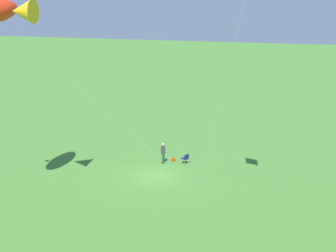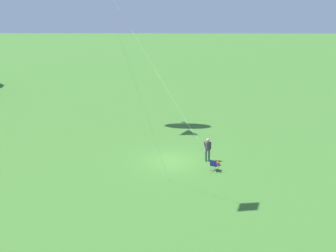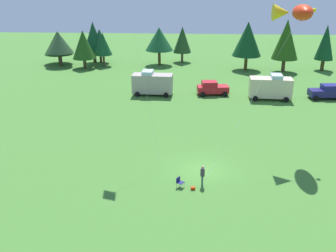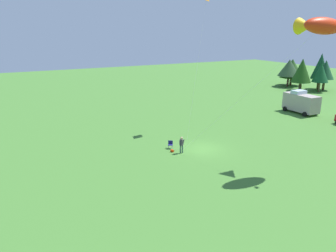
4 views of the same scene
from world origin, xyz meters
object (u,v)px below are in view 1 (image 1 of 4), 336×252
person_kite_flyer (163,151)px  kite_large_fish (2,11)px  folding_chair (185,158)px  backpack_on_grass (173,160)px

person_kite_flyer → kite_large_fish: (7.97, 8.33, 11.42)m
folding_chair → kite_large_fish: bearing=74.7°
person_kite_flyer → folding_chair: (-1.79, -0.31, -0.53)m
person_kite_flyer → folding_chair: person_kite_flyer is taller
folding_chair → backpack_on_grass: 1.18m
backpack_on_grass → kite_large_fish: (8.70, 8.99, 12.33)m
backpack_on_grass → folding_chair: bearing=162.0°
person_kite_flyer → kite_large_fish: kite_large_fish is taller
kite_large_fish → backpack_on_grass: bearing=-134.1°
folding_chair → kite_large_fish: (9.76, 8.64, 11.95)m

